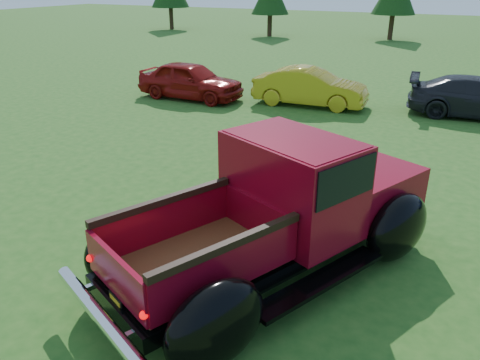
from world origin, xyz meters
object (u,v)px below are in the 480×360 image
Objects in this scene: pickup_truck at (291,205)px; show_car_yellow at (310,87)px; show_car_red at (190,80)px; show_car_grey at (480,98)px.

pickup_truck is 1.50× the size of show_car_yellow.
show_car_red is 0.91× the size of show_car_grey.
pickup_truck is 11.62m from show_car_red.
pickup_truck reaches higher than show_car_grey.
show_car_red is 10.21m from show_car_grey.
show_car_red reaches higher than show_car_yellow.
pickup_truck reaches higher than show_car_yellow.
show_car_yellow is at bearing 95.14° from show_car_grey.
show_car_yellow is 0.90× the size of show_car_grey.
show_car_grey is at bearing -77.71° from show_car_red.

